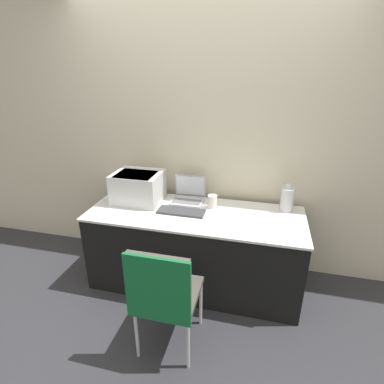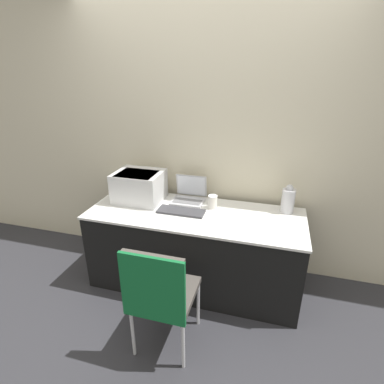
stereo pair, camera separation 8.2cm
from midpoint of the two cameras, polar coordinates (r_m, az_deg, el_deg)
name	(u,v)px [view 2 (the right image)]	position (r m, az deg, el deg)	size (l,w,h in m)	color
ground_plane	(184,306)	(2.79, -0.62, -20.82)	(14.00, 14.00, 0.00)	#333338
wall_back	(208,138)	(2.86, 3.85, 10.15)	(8.00, 0.05, 2.60)	beige
table	(195,248)	(2.82, 1.39, -10.65)	(1.89, 0.72, 0.73)	black
printer	(139,185)	(2.86, -9.23, 1.25)	(0.44, 0.37, 0.28)	silver
laptop_left	(189,196)	(2.85, 0.25, -0.70)	(0.30, 0.26, 0.23)	#B7B7BC
external_keyboard	(181,211)	(2.64, -1.22, -3.71)	(0.42, 0.16, 0.02)	#3D3D42
coffee_cup	(213,202)	(2.71, 4.82, -1.88)	(0.09, 0.09, 0.12)	white
metal_pitcher	(288,200)	(2.75, 18.66, -1.42)	(0.11, 0.11, 0.26)	silver
chair	(160,291)	(2.09, -5.03, -18.30)	(0.43, 0.46, 0.89)	#4C4742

